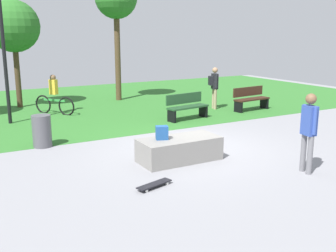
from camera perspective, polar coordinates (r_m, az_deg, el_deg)
ground_plane at (r=10.72m, az=3.19°, el=-3.15°), size 28.00×28.00×0.00m
grass_lawn at (r=17.81m, az=-10.76°, el=3.20°), size 26.60×12.02×0.01m
concrete_ledge at (r=9.61m, az=1.63°, el=-3.34°), size 1.96×0.90×0.56m
backpack_on_ledge at (r=9.38m, az=-0.87°, el=-0.96°), size 0.33×0.28×0.32m
skater_performing_trick at (r=9.11m, az=19.41°, el=-0.11°), size 0.25×0.42×1.76m
skateboard_by_ledge at (r=8.04m, az=-1.97°, el=-8.30°), size 0.82×0.41×0.08m
park_bench_far_right at (r=16.22m, az=11.68°, el=3.91°), size 1.64×0.63×0.91m
park_bench_near_path at (r=14.19m, az=2.68°, el=2.88°), size 1.65×0.70×0.91m
tree_slender_maple at (r=17.46m, az=-21.15°, el=13.04°), size 2.06×2.06×4.30m
lamp_post at (r=14.33m, az=-22.50°, el=11.78°), size 0.28×0.28×4.87m
trash_bin at (r=11.25m, az=-17.53°, el=-0.69°), size 0.50×0.50×0.87m
pedestrian_with_backpack at (r=16.18m, az=6.58°, el=5.93°), size 0.41×0.42×1.67m
cyclist_on_bicycle at (r=15.70m, az=-15.91°, el=3.94°), size 1.13×1.50×1.52m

